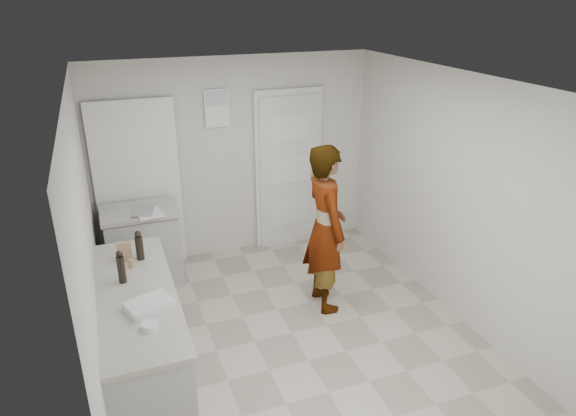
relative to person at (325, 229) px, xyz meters
name	(u,v)px	position (x,y,z in m)	size (l,w,h in m)	color
ground	(292,333)	(-0.52, -0.39, -0.91)	(4.00, 4.00, 0.00)	gray
room_shell	(223,178)	(-0.70, 1.56, 0.12)	(4.00, 4.00, 4.00)	beige
main_counter	(142,342)	(-1.97, -0.59, -0.48)	(0.64, 1.96, 0.93)	#B2B2AE
side_counter	(144,249)	(-1.77, 1.16, -0.48)	(0.84, 0.61, 0.93)	#B2B2AE
person	(325,229)	(0.00, 0.00, 0.00)	(0.66, 0.44, 1.81)	silver
cake_mix_box	(124,252)	(-2.00, -0.03, 0.11)	(0.12, 0.05, 0.19)	olive
spice_jar	(132,263)	(-1.95, -0.17, 0.06)	(0.05, 0.05, 0.08)	tan
oil_cruet_a	(139,246)	(-1.87, -0.03, 0.15)	(0.07, 0.07, 0.28)	black
oil_cruet_b	(121,267)	(-2.05, -0.39, 0.16)	(0.07, 0.07, 0.30)	black
baking_dish	(149,305)	(-1.89, -0.87, 0.05)	(0.39, 0.33, 0.06)	silver
egg_bowl	(150,326)	(-1.91, -1.13, 0.04)	(0.12, 0.12, 0.05)	silver
papers	(149,213)	(-1.67, 1.00, 0.02)	(0.26, 0.34, 0.01)	white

